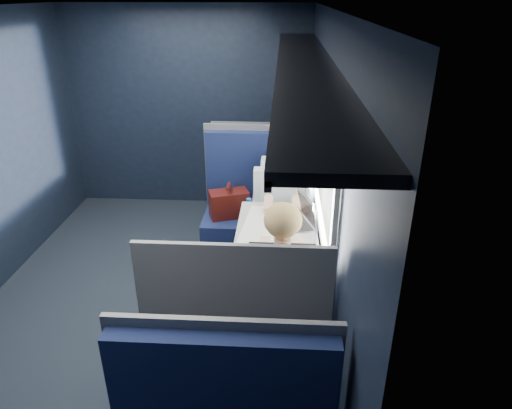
# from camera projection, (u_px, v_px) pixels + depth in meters

# --- Properties ---
(ground) EXTENTS (2.80, 4.20, 0.01)m
(ground) POSITION_uv_depth(u_px,v_px,m) (151.00, 303.00, 3.88)
(ground) COLOR black
(room_shell) EXTENTS (3.00, 4.40, 2.40)m
(room_shell) POSITION_uv_depth(u_px,v_px,m) (133.00, 135.00, 3.25)
(room_shell) COLOR black
(room_shell) RESTS_ON ground
(table) EXTENTS (0.62, 1.00, 0.74)m
(table) POSITION_uv_depth(u_px,v_px,m) (273.00, 238.00, 3.54)
(table) COLOR #54565E
(table) RESTS_ON ground
(seat_bay_near) EXTENTS (1.04, 0.62, 1.26)m
(seat_bay_near) POSITION_uv_depth(u_px,v_px,m) (255.00, 215.00, 4.44)
(seat_bay_near) COLOR #0C1336
(seat_bay_near) RESTS_ON ground
(seat_bay_far) EXTENTS (1.04, 0.62, 1.26)m
(seat_bay_far) POSITION_uv_depth(u_px,v_px,m) (240.00, 340.00, 2.87)
(seat_bay_far) COLOR #0C1336
(seat_bay_far) RESTS_ON ground
(seat_row_front) EXTENTS (1.04, 0.51, 1.16)m
(seat_row_front) POSITION_uv_depth(u_px,v_px,m) (261.00, 181.00, 5.28)
(seat_row_front) COLOR #0C1336
(seat_row_front) RESTS_ON ground
(man) EXTENTS (0.53, 0.56, 1.32)m
(man) POSITION_uv_depth(u_px,v_px,m) (282.00, 196.00, 4.15)
(man) COLOR black
(man) RESTS_ON ground
(woman) EXTENTS (0.53, 0.56, 1.32)m
(woman) POSITION_uv_depth(u_px,v_px,m) (281.00, 285.00, 2.87)
(woman) COLOR black
(woman) RESTS_ON ground
(papers) EXTENTS (0.64, 0.86, 0.01)m
(papers) POSITION_uv_depth(u_px,v_px,m) (278.00, 230.00, 3.49)
(papers) COLOR white
(papers) RESTS_ON table
(laptop) EXTENTS (0.36, 0.41, 0.26)m
(laptop) POSITION_uv_depth(u_px,v_px,m) (299.00, 217.00, 3.55)
(laptop) COLOR silver
(laptop) RESTS_ON table
(bottle_small) EXTENTS (0.07, 0.07, 0.24)m
(bottle_small) POSITION_uv_depth(u_px,v_px,m) (310.00, 197.00, 3.81)
(bottle_small) COLOR silver
(bottle_small) RESTS_ON table
(cup) EXTENTS (0.07, 0.07, 0.09)m
(cup) POSITION_uv_depth(u_px,v_px,m) (309.00, 201.00, 3.87)
(cup) COLOR white
(cup) RESTS_ON table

